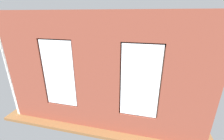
{
  "coord_description": "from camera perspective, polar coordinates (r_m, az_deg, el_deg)",
  "views": [
    {
      "loc": [
        -1.32,
        6.2,
        3.39
      ],
      "look_at": [
        0.1,
        0.4,
        1.14
      ],
      "focal_mm": 24.0,
      "sensor_mm": 36.0,
      "label": 1
    }
  ],
  "objects": [
    {
      "name": "papasan_chair",
      "position": [
        8.51,
        -1.61,
        0.26
      ],
      "size": [
        1.04,
        1.04,
        0.67
      ],
      "color": "olive",
      "rests_on": "ground_plane"
    },
    {
      "name": "couch_by_window",
      "position": [
        5.44,
        -3.32,
        -13.63
      ],
      "size": [
        1.95,
        0.87,
        0.8
      ],
      "color": "black",
      "rests_on": "ground_plane"
    },
    {
      "name": "potted_plant_near_tv",
      "position": [
        6.86,
        -18.06,
        -3.26
      ],
      "size": [
        1.14,
        1.08,
        1.32
      ],
      "color": "#9E5638",
      "rests_on": "ground_plane"
    },
    {
      "name": "coffee_table",
      "position": [
        7.53,
        -0.15,
        -2.99
      ],
      "size": [
        1.57,
        0.72,
        0.43
      ],
      "color": "tan",
      "rests_on": "ground_plane"
    },
    {
      "name": "remote_silver",
      "position": [
        7.54,
        3.27,
        -2.49
      ],
      "size": [
        0.08,
        0.18,
        0.02
      ],
      "primitive_type": "cube",
      "rotation": [
        0.0,
        0.0,
        3.32
      ],
      "color": "#B2B2B7",
      "rests_on": "coffee_table"
    },
    {
      "name": "potted_plant_by_left_couch",
      "position": [
        7.94,
        17.37,
        -2.73
      ],
      "size": [
        0.28,
        0.28,
        0.56
      ],
      "color": "beige",
      "rests_on": "ground_plane"
    },
    {
      "name": "couch_left",
      "position": [
        6.7,
        21.33,
        -8.14
      ],
      "size": [
        1.02,
        2.06,
        0.8
      ],
      "rotation": [
        0.0,
        0.0,
        1.49
      ],
      "color": "black",
      "rests_on": "ground_plane"
    },
    {
      "name": "table_plant_small",
      "position": [
        7.48,
        -3.86,
        -1.64
      ],
      "size": [
        0.16,
        0.16,
        0.26
      ],
      "color": "gray",
      "rests_on": "coffee_table"
    },
    {
      "name": "white_wall_right",
      "position": [
        7.58,
        -21.65,
        6.61
      ],
      "size": [
        0.1,
        4.88,
        3.49
      ],
      "primitive_type": "cube",
      "color": "silver",
      "rests_on": "ground_plane"
    },
    {
      "name": "potted_plant_beside_window_right",
      "position": [
        5.77,
        -18.1,
        -9.06
      ],
      "size": [
        0.94,
        1.01,
        1.36
      ],
      "color": "#47423D",
      "rests_on": "ground_plane"
    },
    {
      "name": "cup_ceramic",
      "position": [
        7.37,
        0.53,
        -2.69
      ],
      "size": [
        0.08,
        0.08,
        0.1
      ],
      "primitive_type": "cylinder",
      "color": "#4C4C51",
      "rests_on": "coffee_table"
    },
    {
      "name": "potted_plant_corner_near_left",
      "position": [
        8.68,
        20.9,
        0.66
      ],
      "size": [
        0.83,
        0.75,
        1.11
      ],
      "color": "beige",
      "rests_on": "ground_plane"
    },
    {
      "name": "media_console",
      "position": [
        8.14,
        -17.25,
        -3.18
      ],
      "size": [
        1.21,
        0.42,
        0.47
      ],
      "primitive_type": "cube",
      "color": "black",
      "rests_on": "ground_plane"
    },
    {
      "name": "ground_plane",
      "position": [
        7.21,
        1.57,
        -7.89
      ],
      "size": [
        6.73,
        5.88,
        0.1
      ],
      "primitive_type": "cube",
      "color": "brown"
    },
    {
      "name": "tv_flatscreen",
      "position": [
        7.94,
        -17.67,
        0.57
      ],
      "size": [
        0.95,
        0.2,
        0.66
      ],
      "color": "black",
      "rests_on": "media_console"
    },
    {
      "name": "candle_jar",
      "position": [
        7.62,
        -1.42,
        -1.82
      ],
      "size": [
        0.08,
        0.08,
        0.12
      ],
      "primitive_type": "cylinder",
      "color": "#B7333D",
      "rests_on": "coffee_table"
    },
    {
      "name": "brick_wall_with_windows",
      "position": [
        4.21,
        -5.64,
        -2.68
      ],
      "size": [
        6.13,
        0.3,
        3.49
      ],
      "color": "brown",
      "rests_on": "ground_plane"
    }
  ]
}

